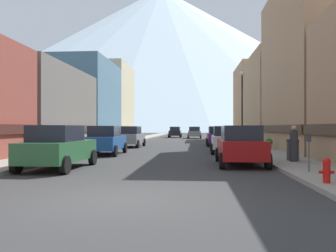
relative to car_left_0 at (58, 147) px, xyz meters
The scene contains 26 objects.
ground_plane 6.97m from the car_left_0, 56.62° to the right, with size 400.00×400.00×0.00m, color #333333.
sidewalk_left 29.35m from the car_left_0, 94.79° to the left, with size 2.50×100.00×0.15m, color gray.
sidewalk_right 30.92m from the car_left_0, 71.03° to the left, with size 2.50×100.00×0.15m, color gray.
storefront_left_1 14.47m from the car_left_0, 118.10° to the left, with size 6.39×11.98×6.31m.
storefront_left_2 25.83m from the car_left_0, 107.74° to the left, with size 8.50×10.77×8.96m.
storefront_left_3 35.72m from the car_left_0, 103.33° to the left, with size 9.26×9.48×10.35m.
storefront_right_1 19.11m from the car_left_0, 37.46° to the left, with size 7.06×12.24×11.77m.
storefront_right_2 28.18m from the car_left_0, 58.01° to the left, with size 7.32×11.79×9.18m.
storefront_right_3 39.00m from the car_left_0, 65.64° to the left, with size 9.70×10.88×10.09m.
car_left_0 is the anchor object (origin of this frame).
car_left_1 7.60m from the car_left_0, 89.98° to the left, with size 2.16×4.44×1.78m.
car_left_2 16.02m from the car_left_0, 90.00° to the left, with size 2.11×4.42×1.78m.
car_right_0 7.87m from the car_left_0, 15.05° to the left, with size 2.10×4.42×1.78m.
car_right_1 12.25m from the car_left_0, 51.67° to the left, with size 2.15×4.44×1.78m.
car_right_2 20.05m from the car_left_0, 67.72° to the left, with size 2.06×4.40×1.78m.
car_driving_0 44.38m from the car_left_0, 87.16° to the left, with size 2.06×4.40×1.78m.
car_driving_1 40.64m from the car_left_0, 82.36° to the left, with size 2.06×4.40×1.78m.
fire_hydrant_near 10.02m from the car_left_0, 22.57° to the right, with size 0.40×0.22×0.70m.
parking_meter_near 9.64m from the car_left_0, ahead, with size 0.14×0.10×1.33m.
trash_bin_right 10.59m from the car_left_0, 16.46° to the left, with size 0.59×0.59×0.98m.
potted_plant_0 15.88m from the car_left_0, 47.13° to the left, with size 0.51×0.51×0.77m.
potted_plant_1 5.63m from the car_left_0, 124.65° to the left, with size 0.75×0.75×1.10m.
pedestrian_0 10.34m from the car_left_0, 13.65° to the left, with size 0.36×0.36×1.64m.
pedestrian_2 17.46m from the car_left_0, 54.85° to the left, with size 0.36×0.36×1.59m.
streetlamp_right 16.61m from the car_left_0, 55.90° to the left, with size 0.36×0.36×5.86m.
mountain_backdrop 260.46m from the car_left_0, 94.66° to the left, with size 324.49×324.49×107.22m, color silver.
Camera 1 is at (1.80, -8.31, 1.71)m, focal length 38.00 mm.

